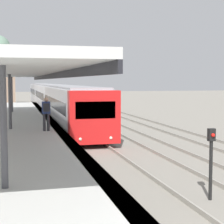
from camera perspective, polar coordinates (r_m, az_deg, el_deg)
name	(u,v)px	position (r m, az deg, el deg)	size (l,w,h in m)	color
platform_canopy	(10,73)	(19.86, -15.25, 5.82)	(4.00, 27.79, 3.00)	beige
person_on_platform	(46,111)	(18.60, -10.00, 0.15)	(0.40, 0.40, 1.66)	#2D2D33
train_near	(51,97)	(42.05, -9.29, 2.32)	(2.61, 47.61, 3.07)	red
signal_post_near	(211,156)	(11.10, 14.86, -6.55)	(0.20, 0.21, 2.07)	black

